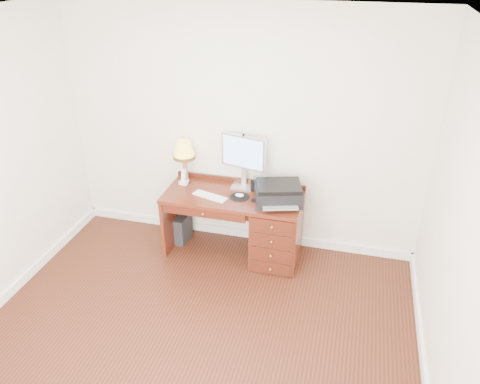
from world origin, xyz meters
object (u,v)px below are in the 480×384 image
(monitor, at_px, (243,155))
(equipment_box, at_px, (177,227))
(leg_lamp, at_px, (184,152))
(printer, at_px, (278,193))
(desk, at_px, (261,225))
(chair, at_px, (266,219))
(phone, at_px, (184,179))

(monitor, height_order, equipment_box, monitor)
(leg_lamp, bearing_deg, printer, -9.42)
(desk, height_order, chair, chair)
(desk, distance_m, phone, 1.01)
(desk, height_order, monitor, monitor)
(monitor, xyz_separation_m, leg_lamp, (-0.65, -0.08, -0.00))
(monitor, distance_m, leg_lamp, 0.65)
(printer, xyz_separation_m, phone, (-1.11, 0.14, -0.05))
(equipment_box, bearing_deg, chair, 2.59)
(desk, distance_m, leg_lamp, 1.17)
(equipment_box, bearing_deg, phone, 16.98)
(printer, relative_size, phone, 3.01)
(monitor, bearing_deg, leg_lamp, -159.69)
(equipment_box, bearing_deg, printer, -0.37)
(leg_lamp, height_order, equipment_box, leg_lamp)
(monitor, height_order, leg_lamp, monitor)
(leg_lamp, xyz_separation_m, equipment_box, (-0.12, -0.06, -0.96))
(desk, distance_m, printer, 0.48)
(monitor, bearing_deg, phone, -156.40)
(phone, height_order, chair, phone)
(phone, bearing_deg, leg_lamp, 91.49)
(desk, relative_size, printer, 2.66)
(leg_lamp, distance_m, equipment_box, 0.97)
(desk, relative_size, phone, 8.02)
(phone, distance_m, chair, 1.03)
(desk, relative_size, leg_lamp, 2.94)
(desk, relative_size, equipment_box, 4.56)
(printer, distance_m, chair, 0.41)
(monitor, xyz_separation_m, phone, (-0.66, -0.12, -0.32))
(monitor, height_order, phone, monitor)
(leg_lamp, relative_size, phone, 2.72)
(phone, relative_size, chair, 0.24)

